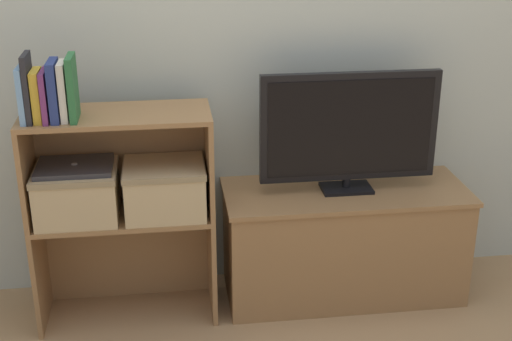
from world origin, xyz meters
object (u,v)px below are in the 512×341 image
(book_skyblue, at_px, (23,94))
(book_ivory, at_px, (64,91))
(book_navy, at_px, (54,91))
(book_mustard, at_px, (37,96))
(book_plum, at_px, (46,96))
(book_charcoal, at_px, (28,88))
(storage_basket_left, at_px, (77,191))
(tv_stand, at_px, (343,241))
(tv, at_px, (349,129))
(laptop, at_px, (75,167))
(book_forest, at_px, (73,88))
(storage_basket_right, at_px, (165,186))

(book_skyblue, height_order, book_ivory, book_ivory)
(book_navy, bearing_deg, book_mustard, 180.00)
(book_skyblue, xyz_separation_m, book_ivory, (0.15, 0.00, 0.01))
(book_skyblue, distance_m, book_plum, 0.08)
(book_charcoal, relative_size, storage_basket_left, 0.78)
(tv_stand, xyz_separation_m, book_plum, (-1.22, -0.11, 0.76))
(tv, height_order, laptop, tv)
(tv_stand, distance_m, tv, 0.54)
(book_mustard, height_order, book_forest, book_forest)
(storage_basket_left, bearing_deg, tv_stand, 3.16)
(storage_basket_right, distance_m, laptop, 0.37)
(tv_stand, xyz_separation_m, storage_basket_left, (-1.15, -0.06, 0.34))
(book_mustard, relative_size, book_plum, 1.01)
(storage_basket_right, xyz_separation_m, laptop, (-0.36, 0.00, 0.11))
(tv_stand, xyz_separation_m, tv, (0.00, -0.00, 0.54))
(book_forest, relative_size, laptop, 0.82)
(tv_stand, bearing_deg, book_plum, -174.95)
(storage_basket_left, bearing_deg, book_plum, -148.94)
(tv, xyz_separation_m, laptop, (-1.15, -0.06, -0.09))
(book_skyblue, height_order, book_plum, book_skyblue)
(tv_stand, xyz_separation_m, book_mustard, (-1.25, -0.11, 0.76))
(book_mustard, bearing_deg, book_forest, 0.00)
(book_charcoal, bearing_deg, tv_stand, 4.81)
(tv, relative_size, book_forest, 3.10)
(book_plum, xyz_separation_m, book_navy, (0.03, -0.00, 0.02))
(book_forest, bearing_deg, book_plum, 180.00)
(book_forest, bearing_deg, book_charcoal, 180.00)
(tv, relative_size, laptop, 2.55)
(storage_basket_right, bearing_deg, book_skyblue, -175.02)
(tv_stand, relative_size, storage_basket_left, 3.24)
(book_skyblue, relative_size, book_plum, 1.09)
(book_plum, height_order, book_forest, book_forest)
(book_ivory, height_order, storage_basket_right, book_ivory)
(book_mustard, bearing_deg, laptop, 23.16)
(book_mustard, distance_m, storage_basket_right, 0.62)
(storage_basket_left, bearing_deg, storage_basket_right, 0.00)
(tv_stand, relative_size, tv, 1.40)
(book_ivory, xyz_separation_m, laptop, (0.01, 0.04, -0.33))
(tv_stand, xyz_separation_m, book_skyblue, (-1.30, -0.11, 0.77))
(book_forest, distance_m, storage_basket_right, 0.55)
(laptop, bearing_deg, book_forest, -57.67)
(book_mustard, bearing_deg, tv, 4.85)
(book_charcoal, xyz_separation_m, storage_basket_right, (0.49, 0.04, -0.45))
(book_ivory, bearing_deg, book_skyblue, 180.00)
(book_navy, distance_m, book_forest, 0.07)
(book_skyblue, bearing_deg, book_plum, 0.00)
(book_navy, relative_size, book_ivory, 1.03)
(book_plum, distance_m, laptop, 0.32)
(storage_basket_right, bearing_deg, book_charcoal, -174.79)
(book_ivory, xyz_separation_m, storage_basket_right, (0.36, 0.04, -0.43))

